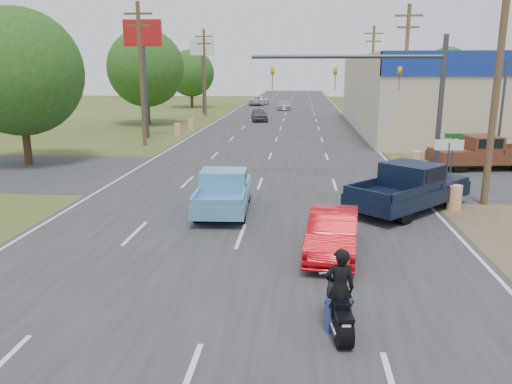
# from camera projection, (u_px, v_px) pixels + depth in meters

# --- Properties ---
(ground) EXTENTS (200.00, 200.00, 0.00)m
(ground) POSITION_uv_depth(u_px,v_px,m) (187.00, 383.00, 8.81)
(ground) COLOR #3A461C
(ground) RESTS_ON ground
(main_road) EXTENTS (15.00, 180.00, 0.02)m
(main_road) POSITION_uv_depth(u_px,v_px,m) (281.00, 128.00, 47.51)
(main_road) COLOR #2D2D30
(main_road) RESTS_ON ground
(cross_road) EXTENTS (120.00, 10.00, 0.02)m
(cross_road) POSITION_uv_depth(u_px,v_px,m) (263.00, 175.00, 26.23)
(cross_road) COLOR #2D2D30
(cross_road) RESTS_ON ground
(utility_pole_1) EXTENTS (2.00, 0.28, 10.00)m
(utility_pole_1) POSITION_uv_depth(u_px,v_px,m) (498.00, 72.00, 19.31)
(utility_pole_1) COLOR #4C3823
(utility_pole_1) RESTS_ON ground
(utility_pole_2) EXTENTS (2.00, 0.28, 10.00)m
(utility_pole_2) POSITION_uv_depth(u_px,v_px,m) (405.00, 71.00, 36.72)
(utility_pole_2) COLOR #4C3823
(utility_pole_2) RESTS_ON ground
(utility_pole_3) EXTENTS (2.00, 0.28, 10.00)m
(utility_pole_3) POSITION_uv_depth(u_px,v_px,m) (372.00, 71.00, 54.14)
(utility_pole_3) COLOR #4C3823
(utility_pole_3) RESTS_ON ground
(utility_pole_5) EXTENTS (2.00, 0.28, 10.00)m
(utility_pole_5) POSITION_uv_depth(u_px,v_px,m) (141.00, 71.00, 35.46)
(utility_pole_5) COLOR #4C3823
(utility_pole_5) RESTS_ON ground
(utility_pole_6) EXTENTS (2.00, 0.28, 10.00)m
(utility_pole_6) POSITION_uv_depth(u_px,v_px,m) (205.00, 71.00, 58.68)
(utility_pole_6) COLOR #4C3823
(utility_pole_6) RESTS_ON ground
(tree_0) EXTENTS (7.14, 7.14, 8.84)m
(tree_0) POSITION_uv_depth(u_px,v_px,m) (19.00, 72.00, 28.13)
(tree_0) COLOR #422D19
(tree_0) RESTS_ON ground
(tree_1) EXTENTS (7.56, 7.56, 9.36)m
(tree_1) POSITION_uv_depth(u_px,v_px,m) (146.00, 68.00, 49.29)
(tree_1) COLOR #422D19
(tree_1) RESTS_ON ground
(tree_2) EXTENTS (6.72, 6.72, 8.32)m
(tree_2) POSITION_uv_depth(u_px,v_px,m) (191.00, 73.00, 72.72)
(tree_2) COLOR #422D19
(tree_2) RESTS_ON ground
(tree_5) EXTENTS (7.98, 7.98, 9.88)m
(tree_5) POSITION_uv_depth(u_px,v_px,m) (447.00, 68.00, 96.73)
(tree_5) COLOR #422D19
(tree_5) RESTS_ON ground
(tree_6) EXTENTS (8.82, 8.82, 10.92)m
(tree_6) POSITION_uv_depth(u_px,v_px,m) (145.00, 65.00, 101.78)
(tree_6) COLOR #422D19
(tree_6) RESTS_ON ground
(barrel_0) EXTENTS (0.56, 0.56, 1.00)m
(barrel_0) POSITION_uv_depth(u_px,v_px,m) (454.00, 198.00, 19.61)
(barrel_0) COLOR orange
(barrel_0) RESTS_ON ground
(barrel_1) EXTENTS (0.56, 0.56, 1.00)m
(barrel_1) POSITION_uv_depth(u_px,v_px,m) (417.00, 160.00, 27.80)
(barrel_1) COLOR orange
(barrel_1) RESTS_ON ground
(barrel_2) EXTENTS (0.56, 0.56, 1.00)m
(barrel_2) POSITION_uv_depth(u_px,v_px,m) (178.00, 129.00, 42.33)
(barrel_2) COLOR orange
(barrel_2) RESTS_ON ground
(barrel_3) EXTENTS (0.56, 0.56, 1.00)m
(barrel_3) POSITION_uv_depth(u_px,v_px,m) (191.00, 124.00, 46.17)
(barrel_3) COLOR orange
(barrel_3) RESTS_ON ground
(pole_sign_left_near) EXTENTS (3.00, 0.35, 9.20)m
(pole_sign_left_near) POSITION_uv_depth(u_px,v_px,m) (143.00, 47.00, 38.98)
(pole_sign_left_near) COLOR #3F3F44
(pole_sign_left_near) RESTS_ON ground
(pole_sign_left_far) EXTENTS (3.00, 0.35, 9.20)m
(pole_sign_left_far) POSITION_uv_depth(u_px,v_px,m) (202.00, 56.00, 62.20)
(pole_sign_left_far) COLOR #3F3F44
(pole_sign_left_far) RESTS_ON ground
(lane_sign) EXTENTS (1.20, 0.08, 2.52)m
(lane_sign) POSITION_uv_depth(u_px,v_px,m) (448.00, 154.00, 21.20)
(lane_sign) COLOR #3F3F44
(lane_sign) RESTS_ON ground
(street_name_sign) EXTENTS (0.80, 0.08, 2.61)m
(street_name_sign) POSITION_uv_depth(u_px,v_px,m) (452.00, 155.00, 22.67)
(street_name_sign) COLOR #3F3F44
(street_name_sign) RESTS_ON ground
(signal_mast) EXTENTS (9.12, 0.40, 7.00)m
(signal_mast) POSITION_uv_depth(u_px,v_px,m) (384.00, 83.00, 23.62)
(signal_mast) COLOR #3F3F44
(signal_mast) RESTS_ON ground
(red_convertible) EXTENTS (1.86, 4.17, 1.33)m
(red_convertible) POSITION_uv_depth(u_px,v_px,m) (333.00, 233.00, 14.81)
(red_convertible) COLOR #BB0810
(red_convertible) RESTS_ON ground
(motorcycle) EXTENTS (0.66, 2.08, 1.06)m
(motorcycle) POSITION_uv_depth(u_px,v_px,m) (339.00, 313.00, 10.37)
(motorcycle) COLOR black
(motorcycle) RESTS_ON ground
(rider) EXTENTS (0.69, 0.49, 1.77)m
(rider) POSITION_uv_depth(u_px,v_px,m) (339.00, 293.00, 10.32)
(rider) COLOR black
(rider) RESTS_ON ground
(blue_pickup) EXTENTS (2.11, 5.00, 1.63)m
(blue_pickup) POSITION_uv_depth(u_px,v_px,m) (224.00, 190.00, 19.45)
(blue_pickup) COLOR black
(blue_pickup) RESTS_ON ground
(navy_pickup) EXTENTS (5.48, 5.58, 1.87)m
(navy_pickup) POSITION_uv_depth(u_px,v_px,m) (411.00, 187.00, 19.51)
(navy_pickup) COLOR black
(navy_pickup) RESTS_ON ground
(brown_pickup) EXTENTS (5.91, 3.08, 1.87)m
(brown_pickup) POSITION_uv_depth(u_px,v_px,m) (480.00, 152.00, 27.67)
(brown_pickup) COLOR black
(brown_pickup) RESTS_ON ground
(distant_car_grey) EXTENTS (2.26, 4.34, 1.41)m
(distant_car_grey) POSITION_uv_depth(u_px,v_px,m) (259.00, 115.00, 53.99)
(distant_car_grey) COLOR #4C4C50
(distant_car_grey) RESTS_ON ground
(distant_car_silver) EXTENTS (2.05, 4.62, 1.32)m
(distant_car_silver) POSITION_uv_depth(u_px,v_px,m) (284.00, 105.00, 69.77)
(distant_car_silver) COLOR #AEAEB3
(distant_car_silver) RESTS_ON ground
(distant_car_white) EXTENTS (3.19, 5.59, 1.47)m
(distant_car_white) POSITION_uv_depth(u_px,v_px,m) (259.00, 101.00, 78.74)
(distant_car_white) COLOR silver
(distant_car_white) RESTS_ON ground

